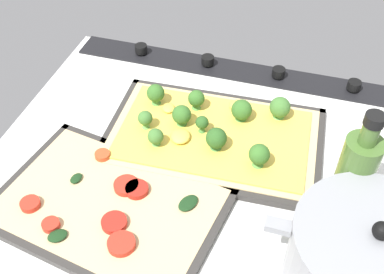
{
  "coord_description": "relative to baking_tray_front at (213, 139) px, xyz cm",
  "views": [
    {
      "loc": [
        -13.07,
        52.48,
        62.34
      ],
      "look_at": [
        3.06,
        -2.2,
        6.16
      ],
      "focal_mm": 43.82,
      "sensor_mm": 36.0,
      "label": 1
    }
  ],
  "objects": [
    {
      "name": "stove_control_panel",
      "position": [
        -0.73,
        -22.44,
        0.19
      ],
      "size": [
        75.75,
        7.0,
        2.6
      ],
      "color": "black",
      "rests_on": "ground_plane"
    },
    {
      "name": "ground_plane",
      "position": [
        -0.73,
        8.41,
        -1.86
      ],
      "size": [
        78.91,
        68.7,
        3.0
      ],
      "primitive_type": "cube",
      "color": "silver"
    },
    {
      "name": "baking_tray_front",
      "position": [
        0.0,
        0.0,
        0.0
      ],
      "size": [
        41.13,
        27.18,
        1.3
      ],
      "color": "#33302D",
      "rests_on": "ground_plane"
    },
    {
      "name": "baking_tray_back",
      "position": [
        12.41,
        20.19,
        0.0
      ],
      "size": [
        39.89,
        30.62,
        1.3
      ],
      "color": "#33302D",
      "rests_on": "ground_plane"
    },
    {
      "name": "broccoli_pizza",
      "position": [
        0.2,
        -0.46,
        1.65
      ],
      "size": [
        38.63,
        24.68,
        5.92
      ],
      "color": "#D3B77F",
      "rests_on": "baking_tray_front"
    },
    {
      "name": "oil_bottle",
      "position": [
        -24.13,
        9.99,
        8.35
      ],
      "size": [
        5.65,
        5.65,
        21.14
      ],
      "color": "#476B2D",
      "rests_on": "ground_plane"
    },
    {
      "name": "cooking_pot",
      "position": [
        -26.99,
        22.48,
        5.79
      ],
      "size": [
        28.33,
        21.55,
        14.62
      ],
      "color": "gray",
      "rests_on": "ground_plane"
    },
    {
      "name": "veggie_pizza_back",
      "position": [
        12.36,
        20.29,
        0.71
      ],
      "size": [
        37.12,
        27.86,
        1.9
      ],
      "color": "tan",
      "rests_on": "baking_tray_back"
    }
  ]
}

